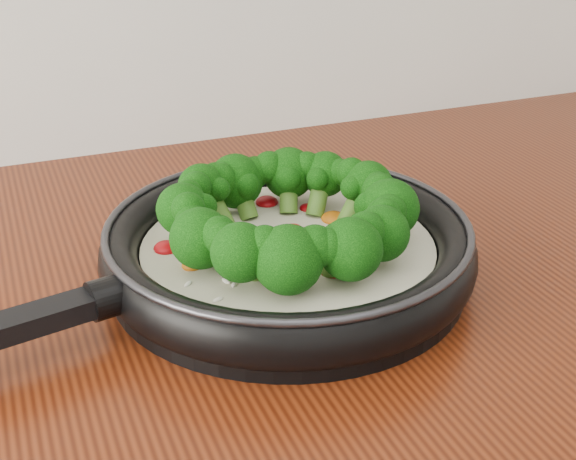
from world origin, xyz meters
name	(u,v)px	position (x,y,z in m)	size (l,w,h in m)	color
skillet	(286,242)	(-0.05, 1.09, 0.94)	(0.57, 0.41, 0.10)	black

